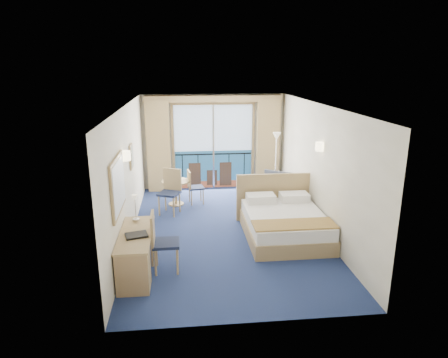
# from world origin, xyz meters

# --- Properties ---
(floor) EXTENTS (6.50, 6.50, 0.00)m
(floor) POSITION_xyz_m (0.00, 0.00, 0.00)
(floor) COLOR navy
(floor) RESTS_ON ground
(room_walls) EXTENTS (4.04, 6.54, 2.72)m
(room_walls) POSITION_xyz_m (0.00, 0.00, 1.78)
(room_walls) COLOR beige
(room_walls) RESTS_ON ground
(balcony_door) EXTENTS (2.36, 0.03, 2.52)m
(balcony_door) POSITION_xyz_m (-0.01, 3.22, 1.14)
(balcony_door) COLOR navy
(balcony_door) RESTS_ON room_walls
(curtain_left) EXTENTS (0.65, 0.22, 2.55)m
(curtain_left) POSITION_xyz_m (-1.55, 3.07, 1.28)
(curtain_left) COLOR tan
(curtain_left) RESTS_ON room_walls
(curtain_right) EXTENTS (0.65, 0.22, 2.55)m
(curtain_right) POSITION_xyz_m (1.55, 3.07, 1.28)
(curtain_right) COLOR tan
(curtain_right) RESTS_ON room_walls
(pelmet) EXTENTS (3.80, 0.25, 0.18)m
(pelmet) POSITION_xyz_m (0.00, 3.10, 2.58)
(pelmet) COLOR #9E8556
(pelmet) RESTS_ON room_walls
(mirror) EXTENTS (0.05, 1.25, 0.95)m
(mirror) POSITION_xyz_m (-1.97, -1.50, 1.55)
(mirror) COLOR #9E8556
(mirror) RESTS_ON room_walls
(wall_print) EXTENTS (0.04, 0.42, 0.52)m
(wall_print) POSITION_xyz_m (-1.97, 0.45, 1.60)
(wall_print) COLOR #9E8556
(wall_print) RESTS_ON room_walls
(sconce_left) EXTENTS (0.18, 0.18, 0.18)m
(sconce_left) POSITION_xyz_m (-1.94, -0.60, 1.85)
(sconce_left) COLOR beige
(sconce_left) RESTS_ON room_walls
(sconce_right) EXTENTS (0.18, 0.18, 0.18)m
(sconce_right) POSITION_xyz_m (1.94, -0.15, 1.85)
(sconce_right) COLOR beige
(sconce_right) RESTS_ON room_walls
(bed) EXTENTS (1.75, 2.08, 1.10)m
(bed) POSITION_xyz_m (1.18, -0.41, 0.31)
(bed) COLOR #9E8556
(bed) RESTS_ON ground
(nightstand) EXTENTS (0.41, 0.39, 0.53)m
(nightstand) POSITION_xyz_m (1.78, 0.89, 0.27)
(nightstand) COLOR #9C8553
(nightstand) RESTS_ON ground
(phone) EXTENTS (0.19, 0.15, 0.08)m
(phone) POSITION_xyz_m (1.82, 0.93, 0.57)
(phone) COLOR white
(phone) RESTS_ON nightstand
(armchair) EXTENTS (1.15, 1.15, 0.76)m
(armchair) POSITION_xyz_m (1.44, 1.82, 0.38)
(armchair) COLOR #424550
(armchair) RESTS_ON ground
(floor_lamp) EXTENTS (0.24, 0.24, 1.74)m
(floor_lamp) POSITION_xyz_m (1.63, 2.36, 1.32)
(floor_lamp) COLOR silver
(floor_lamp) RESTS_ON ground
(desk) EXTENTS (0.54, 1.58, 0.74)m
(desk) POSITION_xyz_m (-1.72, -2.07, 0.41)
(desk) COLOR #9E8556
(desk) RESTS_ON ground
(desk_chair) EXTENTS (0.47, 0.46, 1.07)m
(desk_chair) POSITION_xyz_m (-1.31, -1.61, 0.60)
(desk_chair) COLOR #1B2440
(desk_chair) RESTS_ON ground
(folder) EXTENTS (0.41, 0.35, 0.03)m
(folder) POSITION_xyz_m (-1.69, -1.77, 0.76)
(folder) COLOR black
(folder) RESTS_ON desk
(desk_lamp) EXTENTS (0.13, 0.13, 0.48)m
(desk_lamp) POSITION_xyz_m (-1.76, -1.09, 1.10)
(desk_lamp) COLOR silver
(desk_lamp) RESTS_ON desk
(round_table) EXTENTS (0.71, 0.71, 0.64)m
(round_table) POSITION_xyz_m (-1.09, 1.82, 0.48)
(round_table) COLOR #9E8556
(round_table) RESTS_ON ground
(table_chair_a) EXTENTS (0.44, 0.43, 0.88)m
(table_chair_a) POSITION_xyz_m (-0.64, 1.86, 0.50)
(table_chair_a) COLOR #1B2440
(table_chair_a) RESTS_ON ground
(table_chair_b) EXTENTS (0.61, 0.61, 1.08)m
(table_chair_b) POSITION_xyz_m (-1.20, 1.25, 0.61)
(table_chair_b) COLOR #1B2440
(table_chair_b) RESTS_ON ground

